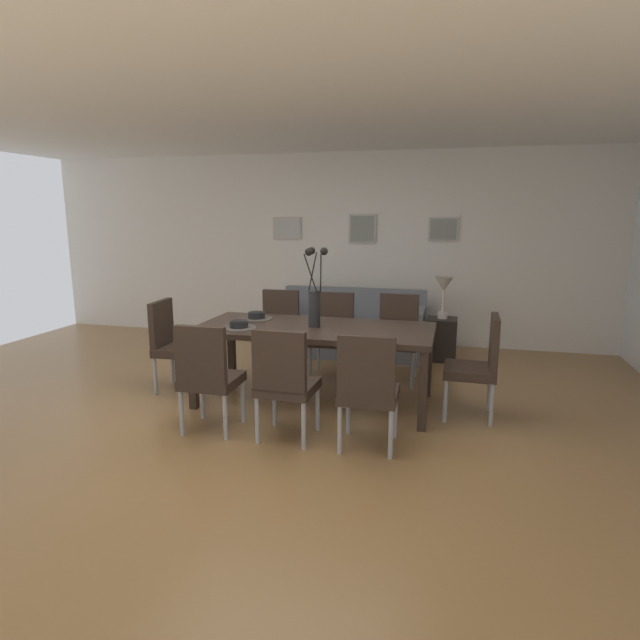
{
  "coord_description": "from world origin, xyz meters",
  "views": [
    {
      "loc": [
        1.5,
        -4.03,
        1.77
      ],
      "look_at": [
        0.32,
        0.6,
        0.81
      ],
      "focal_mm": 29.56,
      "sensor_mm": 36.0,
      "label": 1
    }
  ],
  "objects_px": {
    "bowl_near_right": "(257,315)",
    "table_lamp": "(444,288)",
    "framed_picture_right": "(443,229)",
    "dining_chair_far_left": "(284,379)",
    "framed_picture_center": "(362,229)",
    "dining_chair_far_right": "(333,331)",
    "dining_chair_head_east": "(479,362)",
    "dining_chair_near_right": "(279,327)",
    "dining_table": "(314,333)",
    "sofa": "(350,331)",
    "dining_chair_near_left": "(208,373)",
    "dining_chair_mid_left": "(368,386)",
    "dining_chair_mid_right": "(398,333)",
    "dining_chair_head_west": "(173,341)",
    "bowl_near_left": "(239,324)",
    "side_table": "(441,339)",
    "framed_picture_left": "(287,228)",
    "centerpiece_vase": "(314,297)"
  },
  "relations": [
    {
      "from": "dining_chair_near_left",
      "to": "framed_picture_left",
      "type": "relative_size",
      "value": 2.23
    },
    {
      "from": "table_lamp",
      "to": "framed_picture_right",
      "type": "relative_size",
      "value": 1.31
    },
    {
      "from": "dining_chair_head_west",
      "to": "framed_picture_right",
      "type": "bearing_deg",
      "value": 44.8
    },
    {
      "from": "dining_chair_mid_left",
      "to": "table_lamp",
      "type": "xyz_separation_m",
      "value": [
        0.47,
        2.75,
        0.38
      ]
    },
    {
      "from": "dining_chair_far_left",
      "to": "dining_chair_mid_right",
      "type": "height_order",
      "value": "same"
    },
    {
      "from": "dining_table",
      "to": "dining_chair_mid_right",
      "type": "bearing_deg",
      "value": 53.69
    },
    {
      "from": "dining_chair_far_left",
      "to": "side_table",
      "type": "bearing_deg",
      "value": 67.58
    },
    {
      "from": "centerpiece_vase",
      "to": "dining_chair_far_left",
      "type": "bearing_deg",
      "value": -90.11
    },
    {
      "from": "dining_chair_head_west",
      "to": "dining_chair_far_left",
      "type": "bearing_deg",
      "value": -31.55
    },
    {
      "from": "dining_chair_mid_left",
      "to": "side_table",
      "type": "xyz_separation_m",
      "value": [
        0.47,
        2.75,
        -0.25
      ]
    },
    {
      "from": "bowl_near_right",
      "to": "table_lamp",
      "type": "bearing_deg",
      "value": 42.01
    },
    {
      "from": "dining_chair_mid_left",
      "to": "dining_chair_head_west",
      "type": "xyz_separation_m",
      "value": [
        -2.15,
        0.92,
        0.0
      ]
    },
    {
      "from": "dining_chair_near_left",
      "to": "centerpiece_vase",
      "type": "height_order",
      "value": "centerpiece_vase"
    },
    {
      "from": "dining_chair_near_right",
      "to": "dining_chair_head_west",
      "type": "relative_size",
      "value": 1.0
    },
    {
      "from": "dining_chair_far_right",
      "to": "table_lamp",
      "type": "bearing_deg",
      "value": 39.58
    },
    {
      "from": "dining_chair_far_left",
      "to": "framed_picture_center",
      "type": "bearing_deg",
      "value": 89.99
    },
    {
      "from": "dining_chair_far_right",
      "to": "sofa",
      "type": "xyz_separation_m",
      "value": [
        -0.01,
        1.04,
        -0.23
      ]
    },
    {
      "from": "dining_chair_mid_left",
      "to": "table_lamp",
      "type": "distance_m",
      "value": 2.82
    },
    {
      "from": "dining_table",
      "to": "framed_picture_center",
      "type": "distance_m",
      "value": 2.72
    },
    {
      "from": "dining_chair_mid_left",
      "to": "framed_picture_center",
      "type": "bearing_deg",
      "value": 100.7
    },
    {
      "from": "dining_chair_near_left",
      "to": "side_table",
      "type": "distance_m",
      "value": 3.28
    },
    {
      "from": "bowl_near_left",
      "to": "side_table",
      "type": "bearing_deg",
      "value": 49.03
    },
    {
      "from": "dining_chair_near_left",
      "to": "dining_chair_mid_left",
      "type": "xyz_separation_m",
      "value": [
        1.31,
        -0.01,
        0.0
      ]
    },
    {
      "from": "dining_chair_near_left",
      "to": "bowl_near_left",
      "type": "xyz_separation_m",
      "value": [
        -0.0,
        0.68,
        0.27
      ]
    },
    {
      "from": "dining_chair_far_left",
      "to": "framed_picture_center",
      "type": "relative_size",
      "value": 2.33
    },
    {
      "from": "framed_picture_right",
      "to": "dining_chair_far_right",
      "type": "bearing_deg",
      "value": -123.29
    },
    {
      "from": "sofa",
      "to": "dining_table",
      "type": "bearing_deg",
      "value": -89.02
    },
    {
      "from": "table_lamp",
      "to": "dining_chair_head_east",
      "type": "bearing_deg",
      "value": -78.92
    },
    {
      "from": "centerpiece_vase",
      "to": "bowl_near_right",
      "type": "distance_m",
      "value": 0.74
    },
    {
      "from": "dining_chair_far_right",
      "to": "bowl_near_right",
      "type": "bearing_deg",
      "value": -133.99
    },
    {
      "from": "dining_chair_head_east",
      "to": "framed_picture_center",
      "type": "distance_m",
      "value": 3.16
    },
    {
      "from": "dining_chair_head_west",
      "to": "centerpiece_vase",
      "type": "bearing_deg",
      "value": -0.36
    },
    {
      "from": "dining_chair_far_right",
      "to": "dining_chair_head_east",
      "type": "relative_size",
      "value": 1.0
    },
    {
      "from": "dining_chair_mid_left",
      "to": "bowl_near_left",
      "type": "xyz_separation_m",
      "value": [
        -1.32,
        0.69,
        0.27
      ]
    },
    {
      "from": "dining_chair_mid_left",
      "to": "bowl_near_right",
      "type": "distance_m",
      "value": 1.76
    },
    {
      "from": "table_lamp",
      "to": "bowl_near_left",
      "type": "bearing_deg",
      "value": -130.97
    },
    {
      "from": "dining_chair_far_left",
      "to": "dining_chair_far_right",
      "type": "bearing_deg",
      "value": 90.74
    },
    {
      "from": "bowl_near_right",
      "to": "framed_picture_center",
      "type": "xyz_separation_m",
      "value": [
        0.66,
        2.34,
        0.79
      ]
    },
    {
      "from": "dining_table",
      "to": "framed_picture_right",
      "type": "distance_m",
      "value": 2.92
    },
    {
      "from": "table_lamp",
      "to": "sofa",
      "type": "bearing_deg",
      "value": 175.62
    },
    {
      "from": "side_table",
      "to": "dining_chair_mid_right",
      "type": "bearing_deg",
      "value": -116.24
    },
    {
      "from": "framed_picture_left",
      "to": "framed_picture_center",
      "type": "distance_m",
      "value": 1.08
    },
    {
      "from": "bowl_near_left",
      "to": "sofa",
      "type": "xyz_separation_m",
      "value": [
        0.63,
        2.15,
        -0.5
      ]
    },
    {
      "from": "dining_chair_near_right",
      "to": "framed_picture_center",
      "type": "relative_size",
      "value": 2.33
    },
    {
      "from": "dining_chair_mid_right",
      "to": "centerpiece_vase",
      "type": "relative_size",
      "value": 1.25
    },
    {
      "from": "dining_chair_near_right",
      "to": "dining_table",
      "type": "bearing_deg",
      "value": -53.83
    },
    {
      "from": "dining_chair_near_right",
      "to": "framed_picture_right",
      "type": "distance_m",
      "value": 2.63
    },
    {
      "from": "framed_picture_right",
      "to": "dining_chair_mid_left",
      "type": "bearing_deg",
      "value": -96.94
    },
    {
      "from": "dining_chair_far_left",
      "to": "table_lamp",
      "type": "relative_size",
      "value": 1.8
    },
    {
      "from": "table_lamp",
      "to": "framed_picture_right",
      "type": "distance_m",
      "value": 1.0
    }
  ]
}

